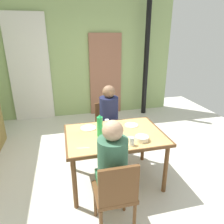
{
  "coord_description": "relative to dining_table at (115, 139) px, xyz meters",
  "views": [
    {
      "loc": [
        -0.44,
        -2.5,
        1.95
      ],
      "look_at": [
        0.18,
        0.0,
        0.98
      ],
      "focal_mm": 33.01,
      "sensor_mm": 36.0,
      "label": 1
    }
  ],
  "objects": [
    {
      "name": "ground_plane",
      "position": [
        -0.18,
        0.15,
        -0.66
      ],
      "size": [
        6.89,
        6.89,
        0.0
      ],
      "primitive_type": "plane",
      "color": "silver"
    },
    {
      "name": "cutlery_fork_near",
      "position": [
        -0.44,
        -0.27,
        0.08
      ],
      "size": [
        0.15,
        0.04,
        0.0
      ],
      "primitive_type": "cube",
      "rotation": [
        0.0,
        0.0,
        2.97
      ],
      "color": "silver",
      "rests_on": "dining_table"
    },
    {
      "name": "dining_table",
      "position": [
        0.0,
        0.0,
        0.0
      ],
      "size": [
        1.29,
        0.91,
        0.73
      ],
      "color": "brown",
      "rests_on": "ground_plane"
    },
    {
      "name": "dinner_plate_near_right",
      "position": [
        -0.32,
        0.25,
        0.08
      ],
      "size": [
        0.21,
        0.21,
        0.01
      ],
      "primitive_type": "cylinder",
      "color": "white",
      "rests_on": "dining_table"
    },
    {
      "name": "wall_back",
      "position": [
        -0.18,
        2.8,
        0.78
      ],
      "size": [
        4.69,
        0.1,
        2.88
      ],
      "primitive_type": "cube",
      "color": "#9CB672",
      "rests_on": "ground_plane"
    },
    {
      "name": "serving_bowl_center",
      "position": [
        0.28,
        -0.26,
        0.1
      ],
      "size": [
        0.17,
        0.17,
        0.05
      ],
      "primitive_type": "cylinder",
      "color": "beige",
      "rests_on": "dining_table"
    },
    {
      "name": "chair_near_diner",
      "position": [
        -0.2,
        -0.81,
        -0.16
      ],
      "size": [
        0.4,
        0.4,
        0.87
      ],
      "color": "brown",
      "rests_on": "ground_plane"
    },
    {
      "name": "water_bottle_green_far",
      "position": [
        -0.2,
        -0.33,
        0.21
      ],
      "size": [
        0.07,
        0.07,
        0.29
      ],
      "color": "#2C9D5A",
      "rests_on": "dining_table"
    },
    {
      "name": "stove_pipe_column",
      "position": [
        1.42,
        2.45,
        0.78
      ],
      "size": [
        0.12,
        0.12,
        2.88
      ],
      "primitive_type": "cylinder",
      "color": "black",
      "rests_on": "ground_plane"
    },
    {
      "name": "cutlery_knife_near",
      "position": [
        0.13,
        -0.13,
        0.08
      ],
      "size": [
        0.15,
        0.05,
        0.0
      ],
      "primitive_type": "cube",
      "rotation": [
        0.0,
        0.0,
        2.91
      ],
      "color": "silver",
      "rests_on": "dining_table"
    },
    {
      "name": "person_near_diner",
      "position": [
        -0.2,
        -0.67,
        0.12
      ],
      "size": [
        0.3,
        0.37,
        0.77
      ],
      "color": "#306F42",
      "rests_on": "ground_plane"
    },
    {
      "name": "door_wooden",
      "position": [
        0.46,
        2.72,
        0.34
      ],
      "size": [
        0.8,
        0.05,
        2.0
      ],
      "primitive_type": "cube",
      "color": "#996149",
      "rests_on": "ground_plane"
    },
    {
      "name": "chair_far_diner",
      "position": [
        0.08,
        0.81,
        -0.16
      ],
      "size": [
        0.4,
        0.4,
        0.87
      ],
      "rotation": [
        0.0,
        0.0,
        3.14
      ],
      "color": "brown",
      "rests_on": "ground_plane"
    },
    {
      "name": "drinking_glass_by_near_diner",
      "position": [
        -0.05,
        0.26,
        0.13
      ],
      "size": [
        0.06,
        0.06,
        0.1
      ],
      "primitive_type": "cylinder",
      "color": "silver",
      "rests_on": "dining_table"
    },
    {
      "name": "drinking_glass_spare_center",
      "position": [
        0.12,
        -0.34,
        0.13
      ],
      "size": [
        0.06,
        0.06,
        0.1
      ],
      "primitive_type": "cylinder",
      "color": "silver",
      "rests_on": "dining_table"
    },
    {
      "name": "water_bottle_green_near",
      "position": [
        -0.2,
        -0.02,
        0.21
      ],
      "size": [
        0.08,
        0.08,
        0.3
      ],
      "color": "green",
      "rests_on": "dining_table"
    },
    {
      "name": "drinking_glass_by_far_diner",
      "position": [
        -0.15,
        -0.19,
        0.12
      ],
      "size": [
        0.06,
        0.06,
        0.09
      ],
      "primitive_type": "cylinder",
      "color": "silver",
      "rests_on": "dining_table"
    },
    {
      "name": "curtain_panel",
      "position": [
        -1.31,
        2.7,
        0.55
      ],
      "size": [
        0.9,
        0.03,
        2.42
      ],
      "primitive_type": "cube",
      "color": "white",
      "rests_on": "ground_plane"
    },
    {
      "name": "dinner_plate_near_left",
      "position": [
        0.3,
        0.2,
        0.08
      ],
      "size": [
        0.19,
        0.19,
        0.01
      ],
      "primitive_type": "cylinder",
      "color": "white",
      "rests_on": "dining_table"
    },
    {
      "name": "person_far_diner",
      "position": [
        0.08,
        0.67,
        0.12
      ],
      "size": [
        0.3,
        0.37,
        0.77
      ],
      "rotation": [
        0.0,
        0.0,
        3.14
      ],
      "color": "#1D244F",
      "rests_on": "ground_plane"
    }
  ]
}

